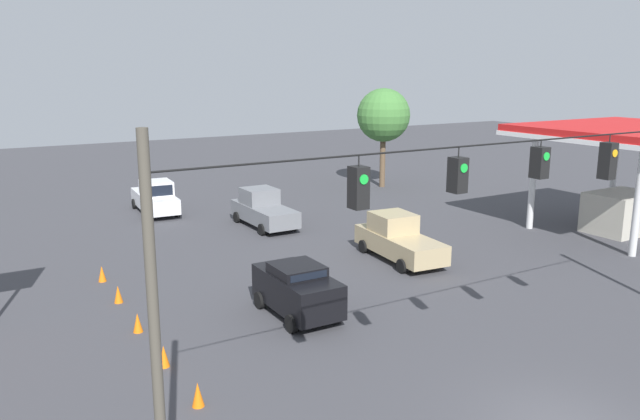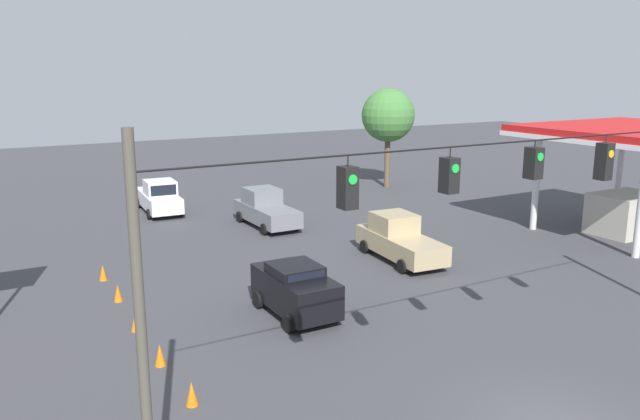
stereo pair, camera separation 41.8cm
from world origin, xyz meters
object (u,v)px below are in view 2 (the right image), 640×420
Objects in this scene: overhead_signal_span at (530,221)px; traffic_cone_second at (160,355)px; sedan_black_withflow_mid at (295,289)px; pickup_truck_white_withflow_deep at (159,197)px; pickup_truck_tan_oncoming_far at (399,239)px; traffic_cone_nearest at (192,393)px; traffic_cone_fifth at (103,273)px; traffic_cone_fourth at (118,293)px; pickup_truck_grey_oncoming_deep at (266,209)px; traffic_cone_third at (136,321)px; tree_horizon_right at (388,116)px; gas_station at (632,156)px.

overhead_signal_span reaches higher than traffic_cone_second.
sedan_black_withflow_mid is 19.06m from pickup_truck_white_withflow_deep.
traffic_cone_nearest is (12.71, 7.83, -0.64)m from pickup_truck_tan_oncoming_far.
traffic_cone_fourth is at bearing 89.97° from traffic_cone_fifth.
pickup_truck_tan_oncoming_far is at bearing 106.56° from pickup_truck_grey_oncoming_deep.
traffic_cone_fourth is at bearing 38.69° from pickup_truck_grey_oncoming_deep.
pickup_truck_tan_oncoming_far is 14.95m from traffic_cone_nearest.
pickup_truck_grey_oncoming_deep is 15.10m from traffic_cone_third.
tree_horizon_right is at bearing -138.47° from traffic_cone_second.
sedan_black_withflow_mid is 5.84× the size of traffic_cone_nearest.
traffic_cone_fourth is (-0.09, -6.11, 0.00)m from traffic_cone_second.
traffic_cone_fifth is 0.06× the size of gas_station.
traffic_cone_nearest is (5.70, 23.25, -0.64)m from pickup_truck_white_withflow_deep.
pickup_truck_grey_oncoming_deep is at bearing -152.70° from traffic_cone_fifth.
traffic_cone_second is 8.97m from traffic_cone_fifth.
pickup_truck_tan_oncoming_far is (-7.41, -3.64, -0.02)m from sedan_black_withflow_mid.
gas_station is at bearing 166.97° from traffic_cone_fifth.
traffic_cone_fifth is 26.45m from tree_horizon_right.
pickup_truck_white_withflow_deep is at bearing -105.72° from traffic_cone_second.
traffic_cone_nearest and traffic_cone_fifth have the same top height.
gas_station is (-16.32, 11.28, 3.27)m from pickup_truck_grey_oncoming_deep.
pickup_truck_tan_oncoming_far is (-5.30, -12.21, -4.10)m from overhead_signal_span.
traffic_cone_second is at bearing 89.40° from traffic_cone_fifth.
traffic_cone_second is at bearing 89.14° from traffic_cone_fourth.
pickup_truck_grey_oncoming_deep is (-4.73, -12.65, -0.02)m from sedan_black_withflow_mid.
traffic_cone_fourth is (5.31, -4.61, -0.66)m from sedan_black_withflow_mid.
tree_horizon_right is (-17.50, -0.07, 4.42)m from pickup_truck_white_withflow_deep.
traffic_cone_second is 1.00× the size of traffic_cone_third.
pickup_truck_grey_oncoming_deep reaches higher than traffic_cone_third.
overhead_signal_span is 3.54× the size of pickup_truck_tan_oncoming_far.
pickup_truck_tan_oncoming_far is at bearing 114.48° from pickup_truck_white_withflow_deep.
traffic_cone_fifth is at bearing -90.60° from traffic_cone_second.
pickup_truck_white_withflow_deep is at bearing -103.77° from traffic_cone_nearest.
pickup_truck_white_withflow_deep is 15.54m from traffic_cone_fourth.
traffic_cone_third is at bearing -0.19° from gas_station.
gas_station reaches higher than traffic_cone_fifth.
overhead_signal_span is 13.93m from pickup_truck_tan_oncoming_far.
tree_horizon_right is (-23.19, -11.66, 5.06)m from traffic_cone_fifth.
traffic_cone_fifth is at bearing -90.01° from traffic_cone_nearest.
sedan_black_withflow_mid is at bearing 164.88° from traffic_cone_third.
pickup_truck_white_withflow_deep is 21.36m from traffic_cone_second.
pickup_truck_tan_oncoming_far reaches higher than sedan_black_withflow_mid.
sedan_black_withflow_mid is 26.55m from tree_horizon_right.
traffic_cone_fifth is 27.33m from gas_station.
traffic_cone_second is 26.89m from gas_station.
traffic_cone_second is at bearing 41.53° from tree_horizon_right.
sedan_black_withflow_mid is 5.64m from traffic_cone_second.
traffic_cone_third is 29.66m from tree_horizon_right.
sedan_black_withflow_mid is (2.11, -8.57, -4.08)m from overhead_signal_span.
tree_horizon_right is (-23.19, -14.51, 5.06)m from traffic_cone_fourth.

